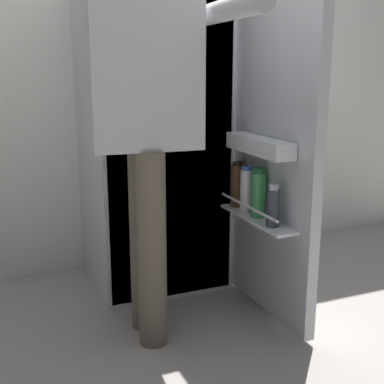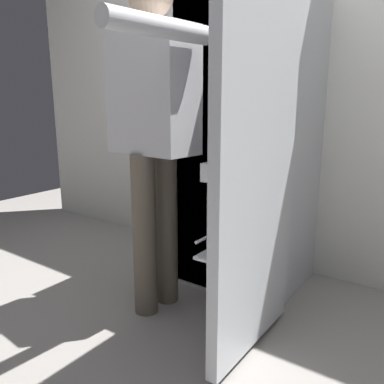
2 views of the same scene
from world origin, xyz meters
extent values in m
plane|color=gray|center=(0.00, 0.00, 0.00)|extent=(6.14, 6.14, 0.00)
cube|color=silver|center=(0.00, 0.89, 1.25)|extent=(4.40, 0.10, 2.50)
cube|color=silver|center=(0.00, 0.55, 0.82)|extent=(0.67, 0.59, 1.64)
cube|color=white|center=(0.00, 0.25, 0.82)|extent=(0.63, 0.01, 1.60)
cube|color=white|center=(0.00, 0.30, 0.84)|extent=(0.59, 0.09, 0.01)
cube|color=silver|center=(0.36, -0.08, 0.83)|extent=(0.05, 0.66, 1.61)
cube|color=white|center=(0.28, -0.08, 0.48)|extent=(0.11, 0.52, 0.01)
cylinder|color=silver|center=(0.23, -0.08, 0.54)|extent=(0.01, 0.50, 0.01)
cube|color=white|center=(0.28, -0.08, 0.81)|extent=(0.10, 0.44, 0.07)
cylinder|color=brown|center=(0.29, 0.12, 0.59)|extent=(0.06, 0.06, 0.20)
cylinder|color=black|center=(0.29, 0.12, 0.70)|extent=(0.05, 0.05, 0.02)
cylinder|color=green|center=(0.29, -0.07, 0.59)|extent=(0.07, 0.07, 0.20)
cylinder|color=#195B28|center=(0.29, -0.07, 0.70)|extent=(0.06, 0.06, 0.02)
cylinder|color=#333842|center=(0.28, -0.22, 0.57)|extent=(0.06, 0.06, 0.16)
cylinder|color=silver|center=(0.28, -0.22, 0.66)|extent=(0.04, 0.04, 0.02)
cylinder|color=white|center=(0.28, 0.02, 0.59)|extent=(0.06, 0.06, 0.20)
cylinder|color=#335BB2|center=(0.28, 0.02, 0.70)|extent=(0.05, 0.05, 0.02)
cylinder|color=#665B4C|center=(-0.21, 0.04, 0.41)|extent=(0.12, 0.12, 0.82)
cylinder|color=#665B4C|center=(-0.23, -0.11, 0.41)|extent=(0.12, 0.12, 0.82)
cube|color=silver|center=(-0.22, -0.03, 1.12)|extent=(0.45, 0.26, 0.58)
cylinder|color=silver|center=(-0.20, 0.18, 1.09)|extent=(0.08, 0.08, 0.55)
cylinder|color=silver|center=(0.03, -0.27, 1.35)|extent=(0.13, 0.55, 0.08)
camera|label=1|loc=(-0.85, -2.02, 1.15)|focal=48.56mm
camera|label=2|loc=(1.05, -1.50, 1.08)|focal=36.89mm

